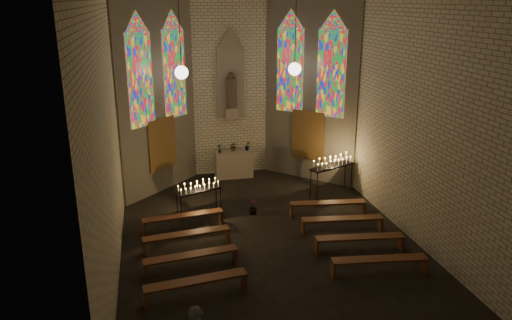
% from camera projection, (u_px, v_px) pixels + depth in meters
% --- Properties ---
extents(floor, '(12.00, 12.00, 0.00)m').
position_uv_depth(floor, '(268.00, 241.00, 13.95)').
color(floor, black).
rests_on(floor, ground).
extents(room, '(8.22, 12.43, 7.00)m').
position_uv_depth(room, '(244.00, 89.00, 15.93)').
color(room, beige).
rests_on(room, ground).
extents(altar, '(1.40, 0.60, 1.00)m').
position_uv_depth(altar, '(234.00, 164.00, 18.85)').
color(altar, '#AFA18F').
rests_on(altar, ground).
extents(flower_vase_left, '(0.20, 0.16, 0.34)m').
position_uv_depth(flower_vase_left, '(219.00, 149.00, 18.47)').
color(flower_vase_left, '#4C723F').
rests_on(flower_vase_left, altar).
extents(flower_vase_center, '(0.38, 0.34, 0.37)m').
position_uv_depth(flower_vase_center, '(234.00, 146.00, 18.71)').
color(flower_vase_center, '#4C723F').
rests_on(flower_vase_center, altar).
extents(flower_vase_right, '(0.21, 0.18, 0.37)m').
position_uv_depth(flower_vase_right, '(247.00, 146.00, 18.79)').
color(flower_vase_right, '#4C723F').
rests_on(flower_vase_right, altar).
extents(aisle_flower_pot, '(0.33, 0.33, 0.46)m').
position_uv_depth(aisle_flower_pot, '(253.00, 207.00, 15.65)').
color(aisle_flower_pot, '#4C723F').
rests_on(aisle_flower_pot, ground).
extents(votive_stand_left, '(1.49, 0.88, 1.08)m').
position_uv_depth(votive_stand_left, '(199.00, 188.00, 15.31)').
color(votive_stand_left, black).
rests_on(votive_stand_left, ground).
extents(votive_stand_right, '(1.75, 1.05, 1.27)m').
position_uv_depth(votive_stand_right, '(332.00, 164.00, 17.04)').
color(votive_stand_right, black).
rests_on(votive_stand_right, ground).
extents(pew_left_0, '(2.38, 0.62, 0.45)m').
position_uv_depth(pew_left_0, '(183.00, 218.00, 14.59)').
color(pew_left_0, '#5B2F1A').
rests_on(pew_left_0, ground).
extents(pew_right_0, '(2.38, 0.62, 0.45)m').
position_uv_depth(pew_right_0, '(328.00, 204.00, 15.51)').
color(pew_right_0, '#5B2F1A').
rests_on(pew_right_0, ground).
extents(pew_left_1, '(2.38, 0.62, 0.45)m').
position_uv_depth(pew_left_1, '(187.00, 236.00, 13.48)').
color(pew_left_1, '#5B2F1A').
rests_on(pew_left_1, ground).
extents(pew_right_1, '(2.38, 0.62, 0.45)m').
position_uv_depth(pew_right_1, '(342.00, 220.00, 14.40)').
color(pew_right_1, '#5B2F1A').
rests_on(pew_right_1, ground).
extents(pew_left_2, '(2.38, 0.62, 0.45)m').
position_uv_depth(pew_left_2, '(191.00, 257.00, 12.37)').
color(pew_left_2, '#5B2F1A').
rests_on(pew_left_2, ground).
extents(pew_right_2, '(2.38, 0.62, 0.45)m').
position_uv_depth(pew_right_2, '(359.00, 239.00, 13.29)').
color(pew_right_2, '#5B2F1A').
rests_on(pew_right_2, ground).
extents(pew_left_3, '(2.38, 0.62, 0.45)m').
position_uv_depth(pew_left_3, '(196.00, 283.00, 11.25)').
color(pew_left_3, '#5B2F1A').
rests_on(pew_left_3, ground).
extents(pew_right_3, '(2.38, 0.62, 0.45)m').
position_uv_depth(pew_right_3, '(379.00, 261.00, 12.17)').
color(pew_right_3, '#5B2F1A').
rests_on(pew_right_3, ground).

